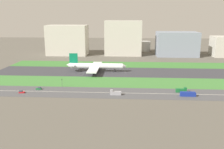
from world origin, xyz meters
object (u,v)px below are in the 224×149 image
at_px(truck_2, 181,90).
at_px(car_2, 39,88).
at_px(airliner, 95,66).
at_px(fuel_tank_east, 161,47).
at_px(car_0, 22,92).
at_px(fuel_tank_west, 125,47).
at_px(fuel_tank_centre, 145,46).
at_px(truck_0, 115,93).
at_px(traffic_light, 62,82).
at_px(bus_0, 188,94).
at_px(terminal_building, 68,40).
at_px(office_tower, 177,44).
at_px(hangar_building, 123,38).

bearing_deg(truck_2, car_2, 180.00).
xyz_separation_m(car_2, truck_2, (115.59, -0.00, 0.75)).
bearing_deg(airliner, fuel_tank_east, 60.11).
bearing_deg(car_0, truck_2, -175.46).
bearing_deg(fuel_tank_west, fuel_tank_centre, 0.00).
relative_size(truck_0, fuel_tank_centre, 0.49).
xyz_separation_m(car_0, fuel_tank_centre, (112.82, 237.00, 7.42)).
relative_size(car_2, truck_2, 0.52).
distance_m(car_0, traffic_light, 33.18).
distance_m(bus_0, truck_0, 54.72).
height_order(truck_2, fuel_tank_west, fuel_tank_west).
height_order(terminal_building, fuel_tank_centre, terminal_building).
bearing_deg(airliner, car_0, -121.71).
xyz_separation_m(car_2, terminal_building, (-19.11, 182.00, 21.52)).
bearing_deg(truck_2, office_tower, 80.64).
xyz_separation_m(bus_0, truck_2, (-2.66, 10.00, -0.15)).
relative_size(car_2, car_0, 1.00).
relative_size(car_2, truck_0, 0.52).
height_order(car_0, traffic_light, traffic_light).
bearing_deg(airliner, fuel_tank_west, 78.96).
distance_m(truck_0, traffic_light, 49.61).
distance_m(fuel_tank_west, fuel_tank_east, 60.37).
xyz_separation_m(car_2, traffic_light, (17.37, 7.99, 3.37)).
xyz_separation_m(car_0, hangar_building, (75.97, 192.00, 24.93)).
relative_size(car_0, fuel_tank_west, 0.20).
distance_m(truck_2, office_tower, 185.16).
xyz_separation_m(car_0, terminal_building, (-8.80, 192.00, 21.52)).
height_order(airliner, car_0, airliner).
xyz_separation_m(hangar_building, fuel_tank_west, (3.24, 45.00, -18.98)).
relative_size(traffic_light, fuel_tank_east, 0.39).
relative_size(traffic_light, fuel_tank_centre, 0.42).
height_order(car_2, traffic_light, traffic_light).
bearing_deg(office_tower, terminal_building, 180.00).
bearing_deg(car_2, car_0, -135.87).
bearing_deg(airliner, fuel_tank_centre, 67.88).
relative_size(car_2, fuel_tank_west, 0.20).
bearing_deg(truck_0, car_2, -8.95).
distance_m(truck_0, terminal_building, 210.06).
relative_size(car_2, fuel_tank_east, 0.24).
bearing_deg(terminal_building, fuel_tank_east, 16.87).
height_order(fuel_tank_west, fuel_tank_east, fuel_tank_east).
distance_m(truck_0, car_0, 73.84).
height_order(car_2, fuel_tank_west, fuel_tank_west).
xyz_separation_m(car_0, fuel_tank_west, (79.22, 237.00, 5.95)).
bearing_deg(truck_2, airliner, 138.81).
bearing_deg(airliner, traffic_light, -108.88).
distance_m(car_2, hangar_building, 195.08).
height_order(car_2, bus_0, bus_0).
height_order(truck_0, office_tower, office_tower).
relative_size(car_0, hangar_building, 0.08).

